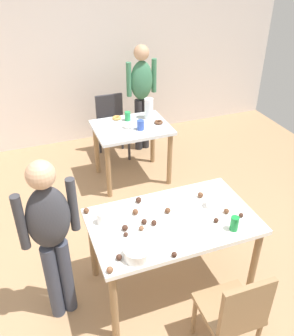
{
  "coord_description": "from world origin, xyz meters",
  "views": [
    {
      "loc": [
        -0.91,
        -2.07,
        2.7
      ],
      "look_at": [
        0.1,
        0.62,
        0.9
      ],
      "focal_mm": 39.4,
      "sensor_mm": 36.0,
      "label": 1
    }
  ],
  "objects": [
    {
      "name": "person_girl_near",
      "position": [
        -0.85,
        0.08,
        0.88
      ],
      "size": [
        0.46,
        0.26,
        1.48
      ],
      "color": "#383D4C",
      "rests_on": "ground_plane"
    },
    {
      "name": "cake_ball_10",
      "position": [
        -0.53,
        -0.33,
        0.77
      ],
      "size": [
        0.05,
        0.05,
        0.05
      ],
      "primitive_type": "sphere",
      "color": "brown",
      "rests_on": "dining_table_near"
    },
    {
      "name": "cake_ball_8",
      "position": [
        -0.32,
        -0.02,
        0.77
      ],
      "size": [
        0.04,
        0.04,
        0.04
      ],
      "primitive_type": "sphere",
      "color": "#3D2319",
      "rests_on": "dining_table_near"
    },
    {
      "name": "fork_near",
      "position": [
        0.1,
        -0.05,
        0.75
      ],
      "size": [
        0.17,
        0.02,
        0.01
      ],
      "primitive_type": "cube",
      "color": "silver",
      "rests_on": "dining_table_near"
    },
    {
      "name": "person_adult_far",
      "position": [
        0.74,
        2.54,
        0.91
      ],
      "size": [
        0.45,
        0.23,
        1.52
      ],
      "color": "#28282D",
      "rests_on": "ground_plane"
    },
    {
      "name": "donut_far_0",
      "position": [
        0.24,
        2.07,
        0.77
      ],
      "size": [
        0.11,
        0.11,
        0.03
      ],
      "primitive_type": "torus",
      "color": "gold",
      "rests_on": "dining_table_far"
    },
    {
      "name": "mixing_bowl",
      "position": [
        -0.31,
        -0.26,
        0.79
      ],
      "size": [
        0.19,
        0.19,
        0.08
      ],
      "primitive_type": "cylinder",
      "color": "white",
      "rests_on": "dining_table_near"
    },
    {
      "name": "cake_ball_14",
      "position": [
        0.55,
        -0.05,
        0.77
      ],
      "size": [
        0.05,
        0.05,
        0.05
      ],
      "primitive_type": "sphere",
      "color": "brown",
      "rests_on": "dining_table_near"
    },
    {
      "name": "soda_can",
      "position": [
        0.5,
        -0.25,
        0.81
      ],
      "size": [
        0.07,
        0.07,
        0.12
      ],
      "primitive_type": "cylinder",
      "color": "#198438",
      "rests_on": "dining_table_near"
    },
    {
      "name": "cake_ball_6",
      "position": [
        -0.16,
        0.2,
        0.77
      ],
      "size": [
        0.05,
        0.05,
        0.05
      ],
      "primitive_type": "sphere",
      "color": "brown",
      "rests_on": "dining_table_near"
    },
    {
      "name": "cake_ball_0",
      "position": [
        -0.3,
        0.05,
        0.77
      ],
      "size": [
        0.05,
        0.05,
        0.05
      ],
      "primitive_type": "sphere",
      "color": "#3D2319",
      "rests_on": "dining_table_near"
    },
    {
      "name": "cake_ball_1",
      "position": [
        -0.06,
        -0.35,
        0.77
      ],
      "size": [
        0.04,
        0.04,
        0.04
      ],
      "primitive_type": "sphere",
      "color": "#3D2319",
      "rests_on": "dining_table_near"
    },
    {
      "name": "cake_ball_4",
      "position": [
        0.1,
        0.13,
        0.77
      ],
      "size": [
        0.05,
        0.05,
        0.05
      ],
      "primitive_type": "sphere",
      "color": "brown",
      "rests_on": "dining_table_near"
    },
    {
      "name": "cake_ball_11",
      "position": [
        0.46,
        0.22,
        0.78
      ],
      "size": [
        0.05,
        0.05,
        0.05
      ],
      "primitive_type": "sphere",
      "color": "brown",
      "rests_on": "dining_table_near"
    },
    {
      "name": "cake_ball_13",
      "position": [
        -0.06,
        0.02,
        0.77
      ],
      "size": [
        0.04,
        0.04,
        0.04
      ],
      "primitive_type": "sphere",
      "color": "#3D2319",
      "rests_on": "dining_table_near"
    },
    {
      "name": "dining_table_near",
      "position": [
        0.1,
        0.03,
        0.66
      ],
      "size": [
        1.35,
        0.8,
        0.75
      ],
      "color": "white",
      "rests_on": "ground_plane"
    },
    {
      "name": "cake_ball_7",
      "position": [
        0.64,
        -0.14,
        0.77
      ],
      "size": [
        0.04,
        0.04,
        0.04
      ],
      "primitive_type": "sphere",
      "color": "#3D2319",
      "rests_on": "dining_table_near"
    },
    {
      "name": "chair_far_table",
      "position": [
        0.29,
        2.52,
        0.5
      ],
      "size": [
        0.41,
        0.41,
        0.87
      ],
      "color": "#2D2D33",
      "rests_on": "ground_plane"
    },
    {
      "name": "cup_far_1",
      "position": [
        0.36,
        1.99,
        0.81
      ],
      "size": [
        0.07,
        0.07,
        0.11
      ],
      "primitive_type": "cylinder",
      "color": "green",
      "rests_on": "dining_table_far"
    },
    {
      "name": "cake_ball_15",
      "position": [
        -0.43,
        -0.24,
        0.77
      ],
      "size": [
        0.05,
        0.05,
        0.05
      ],
      "primitive_type": "sphere",
      "color": "#3D2319",
      "rests_on": "dining_table_near"
    },
    {
      "name": "wall_back",
      "position": [
        0.0,
        3.2,
        1.3
      ],
      "size": [
        6.4,
        0.1,
        2.6
      ],
      "primitive_type": "cube",
      "color": "silver",
      "rests_on": "ground_plane"
    },
    {
      "name": "chair_near_table",
      "position": [
        0.24,
        -0.75,
        0.5
      ],
      "size": [
        0.41,
        0.41,
        0.87
      ],
      "color": "olive",
      "rests_on": "ground_plane"
    },
    {
      "name": "cup_near_1",
      "position": [
        0.48,
        0.07,
        0.8
      ],
      "size": [
        0.09,
        0.09,
        0.09
      ],
      "primitive_type": "cylinder",
      "color": "white",
      "rests_on": "dining_table_near"
    },
    {
      "name": "ground_plane",
      "position": [
        0.0,
        0.0,
        0.0
      ],
      "size": [
        6.4,
        6.4,
        0.0
      ],
      "primitive_type": "plane",
      "color": "#9E7A56"
    },
    {
      "name": "cake_ball_9",
      "position": [
        -0.18,
        0.0,
        0.77
      ],
      "size": [
        0.04,
        0.04,
        0.04
      ],
      "primitive_type": "sphere",
      "color": "brown",
      "rests_on": "dining_table_near"
    },
    {
      "name": "cake_ball_5",
      "position": [
        0.42,
        -0.12,
        0.77
      ],
      "size": [
        0.04,
        0.04,
        0.04
      ],
      "primitive_type": "sphere",
      "color": "#3D2319",
      "rests_on": "dining_table_near"
    },
    {
      "name": "dining_table_far",
      "position": [
        0.35,
        1.81,
        0.62
      ],
      "size": [
        0.91,
        0.7,
        0.75
      ],
      "color": "silver",
      "rests_on": "ground_plane"
    },
    {
      "name": "cake_ball_3",
      "position": [
        -0.08,
        0.35,
        0.78
      ],
      "size": [
        0.05,
        0.05,
        0.05
      ],
      "primitive_type": "sphere",
      "color": "#3D2319",
      "rests_on": "dining_table_near"
    },
    {
      "name": "cup_far_0",
      "position": [
        0.42,
        1.69,
        0.81
      ],
      "size": [
        0.08,
        0.08,
        0.12
      ],
      "primitive_type": "cylinder",
      "color": "#3351B2",
      "rests_on": "dining_table_far"
    },
    {
      "name": "pitcher_far",
      "position": [
        0.63,
        1.96,
        0.88
      ],
      "size": [
        0.11,
        0.11,
        0.26
      ],
      "primitive_type": "cylinder",
      "color": "white",
      "rests_on": "dining_table_far"
    },
    {
      "name": "cake_ball_2",
      "position": [
        -0.13,
        0.06,
        0.77
      ],
      "size": [
        0.05,
        0.05,
        0.05
      ],
      "primitive_type": "sphere",
      "color": "#3D2319",
      "rests_on": "dining_table_near"
    },
    {
      "name": "cake_ball_12",
      "position": [
        -0.54,
        0.36,
        0.77
      ],
      "size": [
        0.05,
        0.05,
        0.05
      ],
      "primitive_type": "sphere",
      "color": "brown",
      "rests_on": "dining_table_near"
    },
    {
      "name": "donut_far_1",
      "position": [
        0.68,
        1.77,
        0.77
      ],
      "size": [
        0.11,
        0.11,
        0.03
      ],
      "primitive_type": "torus",
      "color": "brown",
      "rests_on": "dining_table_far"
    },
    {
      "name": "donut_far_2",
      "position": [
        0.3,
        1.8,
        0.77
      ],
      "size": [
        0.14,
        0.14,
        0.04
      ],
      "primitive_type": "torus",
      "color": "white",
      "rests_on": "dining_table_far"
    },
    {
      "name": "cup_near_0",
      "position": [
        -0.45,
        0.19,
        0.8
      ],
      "size": [
        0.08,
        0.08,
        0.1
      ],
      "primitive_type": "cylinder",
      "color": "white",
      "rests_on": "dining_table_near"
    }
  ]
}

